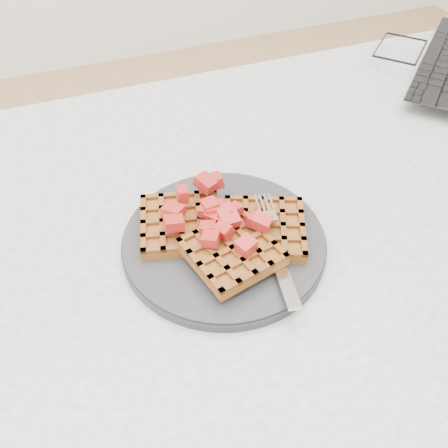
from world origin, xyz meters
The scene contains 6 objects.
ground centered at (0.00, 0.00, 0.00)m, with size 4.00×4.00×0.00m, color tan.
table centered at (0.00, 0.00, 0.64)m, with size 1.20×0.80×0.75m.
plate centered at (-0.14, -0.03, 0.76)m, with size 0.26×0.26×0.02m, color #232326.
waffles centered at (-0.14, -0.03, 0.78)m, with size 0.22×0.19×0.03m.
strawberry_pile centered at (-0.14, -0.03, 0.80)m, with size 0.15×0.15×0.02m, color maroon, non-canonical shape.
fork centered at (-0.09, -0.07, 0.77)m, with size 0.02×0.18×0.02m, color silver, non-canonical shape.
Camera 1 is at (-0.29, -0.43, 1.22)m, focal length 40.00 mm.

